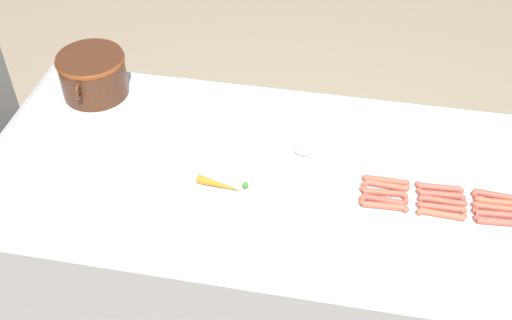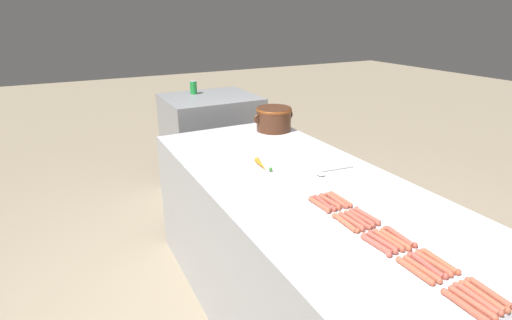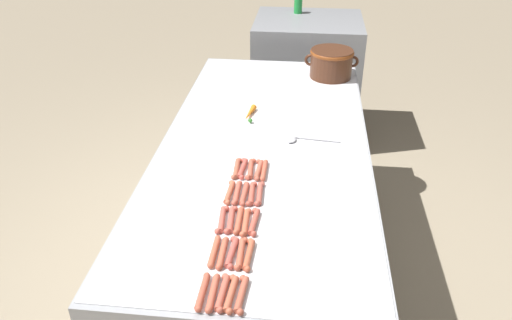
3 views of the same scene
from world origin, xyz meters
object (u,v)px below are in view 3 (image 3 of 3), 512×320
object	(u,v)px
hot_dog_17	(246,222)
serving_spoon	(300,139)
bean_pot	(331,62)
hot_dog_22	(254,222)
hot_dog_5	(213,293)
hot_dog_19	(258,170)
hot_dog_16	(241,253)
hot_dog_15	(231,294)
hot_dog_7	(231,220)
hot_dog_14	(251,169)
hot_dog_11	(232,252)
hot_dog_18	(252,194)
hot_dog_21	(249,255)
hot_dog_1	(214,251)
hot_dog_24	(264,170)
hot_dog_8	(237,193)
hot_dog_4	(237,168)
hot_dog_12	(239,220)
hot_dog_9	(243,169)
hot_dog_3	(230,192)
hot_dog_13	(244,194)
hot_dog_2	(222,220)
hot_dog_20	(242,295)
hot_dog_0	(203,292)
hot_dog_23	(260,194)
back_cabinet	(306,80)
hot_dog_10	(223,293)
soda_can	(298,5)
carrot	(250,114)

from	to	relation	value
hot_dog_17	serving_spoon	distance (m)	0.71
bean_pot	hot_dog_22	bearing A→B (deg)	-101.43
hot_dog_5	hot_dog_19	distance (m)	0.75
hot_dog_16	hot_dog_15	bearing A→B (deg)	-91.36
hot_dog_7	hot_dog_14	bearing A→B (deg)	85.14
hot_dog_5	hot_dog_11	bearing A→B (deg)	80.86
hot_dog_18	hot_dog_21	distance (m)	0.37
hot_dog_1	hot_dog_7	bearing A→B (deg)	80.46
hot_dog_11	serving_spoon	xyz separation A→B (m)	(0.21, 0.86, -0.00)
hot_dog_21	hot_dog_24	bearing A→B (deg)	89.90
hot_dog_15	hot_dog_11	bearing A→B (deg)	97.88
hot_dog_21	serving_spoon	size ratio (longest dim) A/B	0.61
hot_dog_8	bean_pot	world-z (taller)	bean_pot
hot_dog_22	hot_dog_7	bearing A→B (deg)	177.66
hot_dog_4	hot_dog_12	distance (m)	0.37
hot_dog_9	hot_dog_15	xyz separation A→B (m)	(0.06, -0.75, 0.00)
hot_dog_3	hot_dog_14	bearing A→B (deg)	71.11
hot_dog_12	hot_dog_16	bearing A→B (deg)	-80.25
hot_dog_8	hot_dog_22	xyz separation A→B (m)	(0.09, -0.18, 0.00)
hot_dog_5	hot_dog_13	world-z (taller)	same
hot_dog_16	hot_dog_22	bearing A→B (deg)	81.54
hot_dog_5	hot_dog_17	distance (m)	0.37
hot_dog_12	hot_dog_24	xyz separation A→B (m)	(0.06, 0.37, 0.00)
hot_dog_16	hot_dog_21	bearing A→B (deg)	-6.99
hot_dog_2	hot_dog_17	world-z (taller)	same
hot_dog_9	hot_dog_20	bearing A→B (deg)	-82.72
hot_dog_0	hot_dog_22	distance (m)	0.39
hot_dog_4	hot_dog_23	distance (m)	0.22
hot_dog_0	hot_dog_11	world-z (taller)	same
back_cabinet	hot_dog_1	distance (m)	2.72
hot_dog_23	hot_dog_15	bearing A→B (deg)	-93.39
hot_dog_19	hot_dog_10	bearing A→B (deg)	-92.58
hot_dog_9	hot_dog_23	size ratio (longest dim) A/B	1.00
hot_dog_10	soda_can	bearing A→B (deg)	87.73
back_cabinet	hot_dog_19	distance (m)	2.17
hot_dog_17	hot_dog_8	bearing A→B (deg)	107.56
hot_dog_1	hot_dog_8	bearing A→B (deg)	85.51
hot_dog_0	hot_dog_17	world-z (taller)	same
hot_dog_2	hot_dog_14	world-z (taller)	same
hot_dog_11	serving_spoon	world-z (taller)	hot_dog_11
hot_dog_10	hot_dog_13	world-z (taller)	same
hot_dog_0	hot_dog_13	xyz separation A→B (m)	(0.06, 0.55, 0.00)
hot_dog_14	carrot	world-z (taller)	carrot
hot_dog_7	carrot	distance (m)	0.92
carrot	hot_dog_24	bearing A→B (deg)	-76.58
hot_dog_15	hot_dog_5	bearing A→B (deg)	-177.98
hot_dog_7	hot_dog_19	size ratio (longest dim) A/B	1.00
hot_dog_12	hot_dog_0	bearing A→B (deg)	-99.73
hot_dog_8	hot_dog_7	bearing A→B (deg)	-89.25
hot_dog_14	hot_dog_23	world-z (taller)	same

